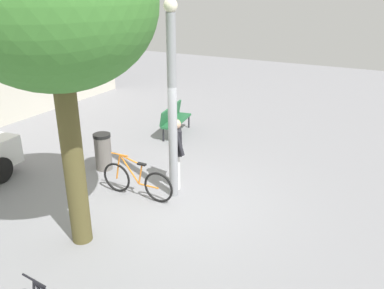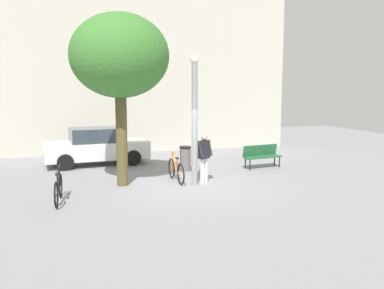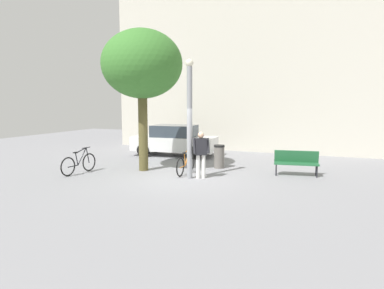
% 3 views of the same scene
% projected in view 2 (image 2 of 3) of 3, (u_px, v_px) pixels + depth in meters
% --- Properties ---
extents(ground_plane, '(36.00, 36.00, 0.00)m').
position_uv_depth(ground_plane, '(189.00, 187.00, 12.81)').
color(ground_plane, gray).
extents(building_facade, '(15.28, 2.00, 9.49)m').
position_uv_depth(building_facade, '(141.00, 58.00, 20.47)').
color(building_facade, beige).
rests_on(building_facade, ground_plane).
extents(lamppost, '(0.28, 0.28, 4.21)m').
position_uv_depth(lamppost, '(195.00, 117.00, 12.82)').
color(lamppost, gray).
rests_on(lamppost, ground_plane).
extents(person_by_lamppost, '(0.62, 0.52, 1.67)m').
position_uv_depth(person_by_lamppost, '(204.00, 155.00, 13.23)').
color(person_by_lamppost, white).
rests_on(person_by_lamppost, ground_plane).
extents(park_bench, '(1.66, 0.73, 0.92)m').
position_uv_depth(park_bench, '(262.00, 154.00, 15.96)').
color(park_bench, '#236038').
rests_on(park_bench, ground_plane).
extents(plaza_tree, '(3.14, 3.14, 5.52)m').
position_uv_depth(plaza_tree, '(120.00, 57.00, 12.52)').
color(plaza_tree, brown).
rests_on(plaza_tree, ground_plane).
extents(bicycle_black, '(0.18, 1.81, 0.97)m').
position_uv_depth(bicycle_black, '(58.00, 189.00, 11.05)').
color(bicycle_black, black).
rests_on(bicycle_black, ground_plane).
extents(bicycle_orange, '(0.12, 1.81, 0.97)m').
position_uv_depth(bicycle_orange, '(176.00, 170.00, 13.60)').
color(bicycle_orange, black).
rests_on(bicycle_orange, ground_plane).
extents(parked_car_white, '(4.35, 2.14, 1.55)m').
position_uv_depth(parked_car_white, '(97.00, 146.00, 16.63)').
color(parked_car_white, silver).
rests_on(parked_car_white, ground_plane).
extents(trash_bin, '(0.44, 0.44, 0.96)m').
position_uv_depth(trash_bin, '(185.00, 159.00, 15.33)').
color(trash_bin, '#66605B').
rests_on(trash_bin, ground_plane).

